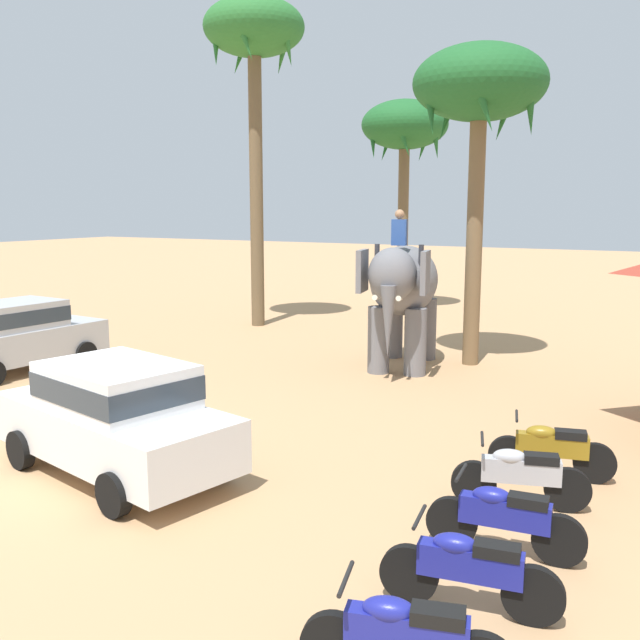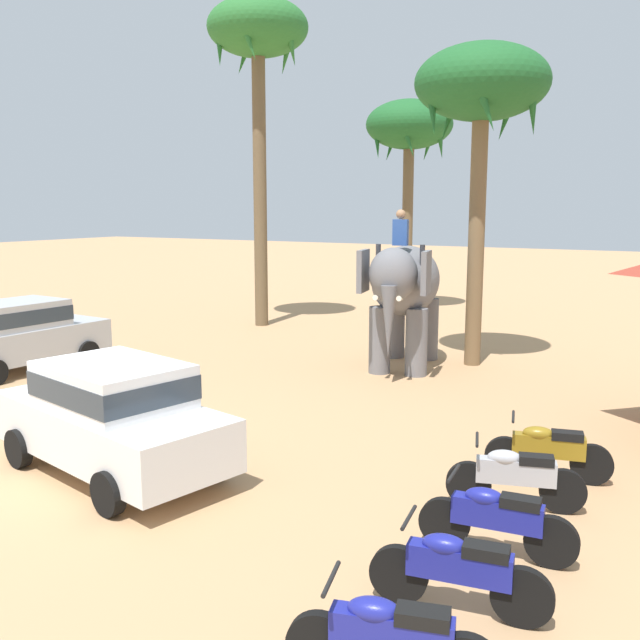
{
  "view_description": "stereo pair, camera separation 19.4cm",
  "coord_description": "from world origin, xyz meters",
  "px_view_note": "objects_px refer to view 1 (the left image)",
  "views": [
    {
      "loc": [
        8.46,
        -7.29,
        3.96
      ],
      "look_at": [
        1.52,
        5.4,
        1.6
      ],
      "focal_mm": 39.32,
      "sensor_mm": 36.0,
      "label": 1
    },
    {
      "loc": [
        8.63,
        -7.19,
        3.96
      ],
      "look_at": [
        1.52,
        5.4,
        1.6
      ],
      "focal_mm": 39.32,
      "sensor_mm": 36.0,
      "label": 2
    }
  ],
  "objects_px": {
    "motorcycle_mid_row": "(504,517)",
    "car_parked_far_side": "(16,333)",
    "motorcycle_second_in_row": "(469,569)",
    "motorcycle_far_in_row": "(551,449)",
    "car_sedan_foreground": "(116,414)",
    "elephant_with_mahout": "(403,288)",
    "motorcycle_fourth_in_row": "(520,474)",
    "motorcycle_nearest_camera": "(406,638)",
    "palm_tree_behind_elephant": "(480,92)",
    "palm_tree_left_of_road": "(405,131)",
    "palm_tree_near_hut": "(254,41)"
  },
  "relations": [
    {
      "from": "car_parked_far_side",
      "to": "motorcycle_nearest_camera",
      "type": "distance_m",
      "value": 13.89
    },
    {
      "from": "motorcycle_fourth_in_row",
      "to": "palm_tree_left_of_road",
      "type": "xyz_separation_m",
      "value": [
        -8.14,
        15.88,
        6.24
      ]
    },
    {
      "from": "car_sedan_foreground",
      "to": "elephant_with_mahout",
      "type": "xyz_separation_m",
      "value": [
        1.06,
        8.55,
        1.06
      ]
    },
    {
      "from": "motorcycle_second_in_row",
      "to": "palm_tree_behind_elephant",
      "type": "height_order",
      "value": "palm_tree_behind_elephant"
    },
    {
      "from": "elephant_with_mahout",
      "to": "motorcycle_mid_row",
      "type": "distance_m",
      "value": 9.58
    },
    {
      "from": "car_sedan_foreground",
      "to": "motorcycle_fourth_in_row",
      "type": "height_order",
      "value": "car_sedan_foreground"
    },
    {
      "from": "car_sedan_foreground",
      "to": "car_parked_far_side",
      "type": "distance_m",
      "value": 7.89
    },
    {
      "from": "elephant_with_mahout",
      "to": "motorcycle_far_in_row",
      "type": "relative_size",
      "value": 2.26
    },
    {
      "from": "elephant_with_mahout",
      "to": "palm_tree_left_of_road",
      "type": "distance_m",
      "value": 10.81
    },
    {
      "from": "car_sedan_foreground",
      "to": "motorcycle_far_in_row",
      "type": "xyz_separation_m",
      "value": [
        5.7,
        2.9,
        -0.46
      ]
    },
    {
      "from": "motorcycle_nearest_camera",
      "to": "motorcycle_mid_row",
      "type": "relative_size",
      "value": 0.98
    },
    {
      "from": "motorcycle_far_in_row",
      "to": "palm_tree_behind_elephant",
      "type": "xyz_separation_m",
      "value": [
        -3.26,
        6.86,
        6.18
      ]
    },
    {
      "from": "motorcycle_second_in_row",
      "to": "motorcycle_far_in_row",
      "type": "xyz_separation_m",
      "value": [
        0.04,
        3.92,
        0.0
      ]
    },
    {
      "from": "motorcycle_mid_row",
      "to": "car_sedan_foreground",
      "type": "bearing_deg",
      "value": -177.08
    },
    {
      "from": "car_sedan_foreground",
      "to": "motorcycle_nearest_camera",
      "type": "bearing_deg",
      "value": -23.04
    },
    {
      "from": "car_sedan_foreground",
      "to": "elephant_with_mahout",
      "type": "bearing_deg",
      "value": 82.96
    },
    {
      "from": "motorcycle_second_in_row",
      "to": "motorcycle_nearest_camera",
      "type": "bearing_deg",
      "value": -95.55
    },
    {
      "from": "car_sedan_foreground",
      "to": "elephant_with_mahout",
      "type": "distance_m",
      "value": 8.68
    },
    {
      "from": "motorcycle_second_in_row",
      "to": "palm_tree_near_hut",
      "type": "bearing_deg",
      "value": 130.56
    },
    {
      "from": "motorcycle_second_in_row",
      "to": "car_parked_far_side",
      "type": "bearing_deg",
      "value": 159.37
    },
    {
      "from": "car_sedan_foreground",
      "to": "palm_tree_near_hut",
      "type": "xyz_separation_m",
      "value": [
        -5.53,
        12.06,
        8.17
      ]
    },
    {
      "from": "motorcycle_nearest_camera",
      "to": "palm_tree_left_of_road",
      "type": "relative_size",
      "value": 0.23
    },
    {
      "from": "elephant_with_mahout",
      "to": "motorcycle_fourth_in_row",
      "type": "bearing_deg",
      "value": -56.91
    },
    {
      "from": "motorcycle_far_in_row",
      "to": "palm_tree_left_of_road",
      "type": "height_order",
      "value": "palm_tree_left_of_road"
    },
    {
      "from": "palm_tree_behind_elephant",
      "to": "motorcycle_mid_row",
      "type": "bearing_deg",
      "value": -71.16
    },
    {
      "from": "motorcycle_nearest_camera",
      "to": "motorcycle_far_in_row",
      "type": "bearing_deg",
      "value": 88.16
    },
    {
      "from": "motorcycle_second_in_row",
      "to": "motorcycle_far_in_row",
      "type": "height_order",
      "value": "same"
    },
    {
      "from": "car_parked_far_side",
      "to": "motorcycle_mid_row",
      "type": "xyz_separation_m",
      "value": [
        12.62,
        -3.44,
        -0.46
      ]
    },
    {
      "from": "car_sedan_foreground",
      "to": "motorcycle_fourth_in_row",
      "type": "bearing_deg",
      "value": 16.87
    },
    {
      "from": "motorcycle_nearest_camera",
      "to": "motorcycle_fourth_in_row",
      "type": "xyz_separation_m",
      "value": [
        0.0,
        4.03,
        0.0
      ]
    },
    {
      "from": "car_parked_far_side",
      "to": "motorcycle_fourth_in_row",
      "type": "bearing_deg",
      "value": -9.34
    },
    {
      "from": "car_sedan_foreground",
      "to": "palm_tree_near_hut",
      "type": "distance_m",
      "value": 15.58
    },
    {
      "from": "motorcycle_nearest_camera",
      "to": "motorcycle_second_in_row",
      "type": "height_order",
      "value": "same"
    },
    {
      "from": "motorcycle_nearest_camera",
      "to": "motorcycle_mid_row",
      "type": "height_order",
      "value": "same"
    },
    {
      "from": "motorcycle_fourth_in_row",
      "to": "palm_tree_behind_elephant",
      "type": "xyz_separation_m",
      "value": [
        -3.1,
        8.09,
        6.18
      ]
    },
    {
      "from": "elephant_with_mahout",
      "to": "motorcycle_far_in_row",
      "type": "height_order",
      "value": "elephant_with_mahout"
    },
    {
      "from": "elephant_with_mahout",
      "to": "palm_tree_near_hut",
      "type": "xyz_separation_m",
      "value": [
        -6.59,
        3.51,
        7.11
      ]
    },
    {
      "from": "motorcycle_far_in_row",
      "to": "palm_tree_near_hut",
      "type": "xyz_separation_m",
      "value": [
        -11.23,
        9.16,
        8.63
      ]
    },
    {
      "from": "car_parked_far_side",
      "to": "motorcycle_far_in_row",
      "type": "xyz_separation_m",
      "value": [
        12.65,
        -0.83,
        -0.46
      ]
    },
    {
      "from": "palm_tree_near_hut",
      "to": "motorcycle_mid_row",
      "type": "bearing_deg",
      "value": -46.42
    },
    {
      "from": "motorcycle_mid_row",
      "to": "car_parked_far_side",
      "type": "bearing_deg",
      "value": 164.75
    },
    {
      "from": "motorcycle_nearest_camera",
      "to": "motorcycle_far_in_row",
      "type": "height_order",
      "value": "same"
    },
    {
      "from": "motorcycle_nearest_camera",
      "to": "palm_tree_behind_elephant",
      "type": "distance_m",
      "value": 13.95
    },
    {
      "from": "car_parked_far_side",
      "to": "elephant_with_mahout",
      "type": "relative_size",
      "value": 1.05
    },
    {
      "from": "motorcycle_second_in_row",
      "to": "palm_tree_behind_elephant",
      "type": "distance_m",
      "value": 12.84
    },
    {
      "from": "car_parked_far_side",
      "to": "elephant_with_mahout",
      "type": "bearing_deg",
      "value": 31.05
    },
    {
      "from": "palm_tree_near_hut",
      "to": "motorcycle_far_in_row",
      "type": "bearing_deg",
      "value": -39.2
    },
    {
      "from": "motorcycle_fourth_in_row",
      "to": "motorcycle_far_in_row",
      "type": "distance_m",
      "value": 1.24
    },
    {
      "from": "motorcycle_mid_row",
      "to": "palm_tree_near_hut",
      "type": "bearing_deg",
      "value": 133.58
    },
    {
      "from": "motorcycle_far_in_row",
      "to": "motorcycle_fourth_in_row",
      "type": "bearing_deg",
      "value": -97.7
    }
  ]
}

